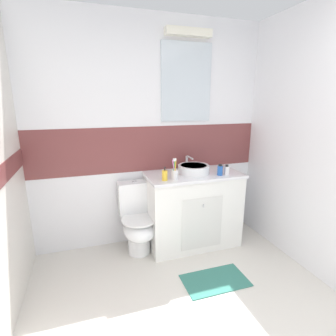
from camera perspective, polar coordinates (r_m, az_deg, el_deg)
name	(u,v)px	position (r m, az deg, el deg)	size (l,w,h in m)	color
ground_plane	(190,311)	(2.40, 4.77, -28.74)	(3.20, 3.48, 0.04)	beige
wall_back_tiled	(150,134)	(2.96, -3.95, 7.53)	(3.20, 0.20, 2.50)	white
vanity_cabinet	(192,209)	(3.02, 5.37, -8.89)	(1.04, 0.55, 0.85)	white
sink_basin	(193,169)	(2.87, 5.60, -0.15)	(0.35, 0.39, 0.16)	white
toilet	(138,221)	(2.89, -6.63, -11.42)	(0.37, 0.50, 0.78)	white
toothbrush_cup	(175,173)	(2.63, 1.50, -1.21)	(0.07, 0.07, 0.22)	white
soap_dispenser	(165,175)	(2.59, -0.72, -1.62)	(0.06, 0.06, 0.14)	yellow
lotion_bottle_short	(220,170)	(2.82, 11.34, -0.46)	(0.06, 0.06, 0.12)	#2659B2
perfume_flask_small	(227,170)	(2.86, 12.76, -0.41)	(0.05, 0.03, 0.11)	white
bath_mat	(215,280)	(2.67, 10.28, -23.11)	(0.60, 0.34, 0.01)	#337266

